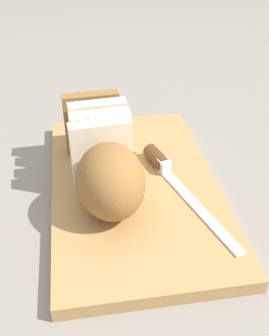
# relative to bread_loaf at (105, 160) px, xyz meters

# --- Properties ---
(ground_plane) EXTENTS (3.00, 3.00, 0.00)m
(ground_plane) POSITION_rel_bread_loaf_xyz_m (0.00, -0.05, -0.08)
(ground_plane) COLOR gray
(cutting_board) EXTENTS (0.45, 0.28, 0.02)m
(cutting_board) POSITION_rel_bread_loaf_xyz_m (0.00, -0.05, -0.06)
(cutting_board) COLOR tan
(cutting_board) RESTS_ON ground_plane
(bread_loaf) EXTENTS (0.26, 0.12, 0.11)m
(bread_loaf) POSITION_rel_bread_loaf_xyz_m (0.00, 0.00, 0.00)
(bread_loaf) COLOR #996633
(bread_loaf) RESTS_ON cutting_board
(bread_knife) EXTENTS (0.25, 0.10, 0.03)m
(bread_knife) POSITION_rel_bread_loaf_xyz_m (0.03, -0.10, -0.04)
(bread_knife) COLOR silver
(bread_knife) RESTS_ON cutting_board
(crumb_near_knife) EXTENTS (0.01, 0.01, 0.01)m
(crumb_near_knife) POSITION_rel_bread_loaf_xyz_m (0.09, -0.06, -0.05)
(crumb_near_knife) COLOR tan
(crumb_near_knife) RESTS_ON cutting_board
(crumb_near_loaf) EXTENTS (0.00, 0.00, 0.00)m
(crumb_near_loaf) POSITION_rel_bread_loaf_xyz_m (-0.05, -0.04, -0.05)
(crumb_near_loaf) COLOR tan
(crumb_near_loaf) RESTS_ON cutting_board
(crumb_stray_left) EXTENTS (0.00, 0.00, 0.00)m
(crumb_stray_left) POSITION_rel_bread_loaf_xyz_m (0.03, 0.00, -0.05)
(crumb_stray_left) COLOR tan
(crumb_stray_left) RESTS_ON cutting_board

